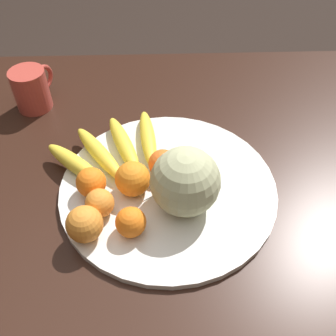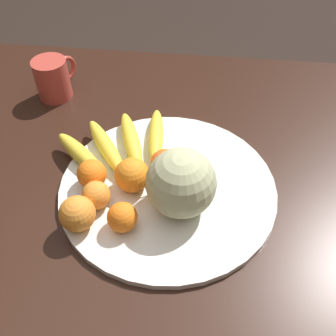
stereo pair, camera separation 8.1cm
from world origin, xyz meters
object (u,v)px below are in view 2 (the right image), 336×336
Objects in this scene: orange_top_small at (165,163)px; orange_mid_center at (132,175)px; fruit_bowl at (168,186)px; melon at (181,183)px; orange_front_left at (122,217)px; produce_tag at (154,188)px; orange_back_left at (92,174)px; orange_front_right at (77,214)px; ceramic_mug at (53,78)px; orange_back_right at (96,195)px; kitchen_table at (171,213)px; banana_bunch at (119,145)px.

orange_mid_center is at bearing -143.61° from orange_top_small.
melon is at bearing -60.57° from fruit_bowl.
orange_front_left reaches higher than produce_tag.
fruit_bowl is 6.32× the size of orange_mid_center.
orange_back_left is (-0.16, -0.02, 0.04)m from fruit_bowl.
orange_front_right reaches higher than orange_front_left.
melon reaches higher than ceramic_mug.
orange_front_left is 0.81× the size of orange_mid_center.
orange_back_left and orange_top_small have the same top height.
orange_front_right is 0.96× the size of orange_mid_center.
orange_top_small is (0.06, 0.05, -0.01)m from orange_mid_center.
melon reaches higher than orange_back_right.
orange_back_right is 0.47× the size of ceramic_mug.
orange_top_small is at bearing 38.71° from orange_back_right.
kitchen_table is 19.96× the size of produce_tag.
orange_top_small is at bearing 66.78° from orange_front_left.
orange_front_right is at bearing -171.10° from produce_tag.
produce_tag is (-0.04, -0.01, 0.10)m from kitchen_table.
melon is at bearing -64.25° from orange_top_small.
orange_back_right is (0.02, -0.05, -0.00)m from orange_back_left.
melon is at bearing -43.81° from ceramic_mug.
melon reaches higher than orange_back_left.
orange_front_left is 0.94× the size of orange_back_left.
orange_front_right reaches higher than orange_top_small.
ceramic_mug is (-0.19, 0.32, 0.01)m from orange_back_left.
orange_front_right is at bearing -133.95° from orange_top_small.
produce_tag reaches higher than kitchen_table.
produce_tag is (0.05, 0.10, -0.03)m from orange_front_left.
orange_back_right is at bearing 176.13° from produce_tag.
orange_front_right reaches higher than orange_back_left.
orange_back_right is (0.02, 0.05, -0.01)m from orange_front_right.
orange_front_left is 1.01× the size of orange_back_right.
fruit_bowl is 0.15m from banana_bunch.
orange_back_right reaches higher than fruit_bowl.
orange_front_left is at bearing 3.76° from orange_front_right.
banana_bunch is 0.21m from orange_front_left.
melon reaches higher than orange_top_small.
kitchen_table is 3.17× the size of fruit_bowl.
orange_top_small is 0.85× the size of produce_tag.
fruit_bowl is at bearing -0.80° from produce_tag.
orange_front_left is at bearing -121.92° from fruit_bowl.
orange_back_left reaches higher than fruit_bowl.
orange_front_right is at bearing -113.00° from orange_back_right.
orange_top_small is at bearing 36.39° from orange_mid_center.
orange_back_left is at bearing 168.69° from melon.
ceramic_mug reaches higher than orange_mid_center.
orange_back_left is at bearing -162.14° from orange_top_small.
orange_top_small is at bearing -39.38° from ceramic_mug.
orange_front_left is 0.12m from produce_tag.
kitchen_table is at bearing -12.46° from produce_tag.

